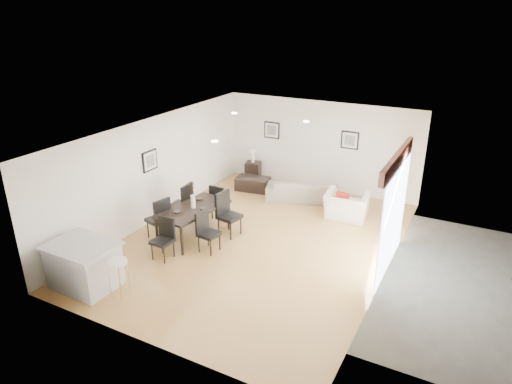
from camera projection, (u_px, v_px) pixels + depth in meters
The scene contains 26 objects.
ground at pixel (259, 242), 10.89m from camera, with size 8.00×8.00×0.00m, color tan.
wall_back at pixel (320, 146), 13.67m from camera, with size 6.00×0.04×2.70m, color white.
wall_front at pixel (141, 274), 7.10m from camera, with size 6.00×0.04×2.70m, color white.
wall_left at pixel (155, 169), 11.68m from camera, with size 0.04×8.00×2.70m, color white.
wall_right at pixel (392, 216), 9.09m from camera, with size 0.04×8.00×2.70m, color white.
ceiling at pixel (259, 132), 9.88m from camera, with size 6.00×8.00×0.02m, color white.
sofa at pixel (302, 190), 13.18m from camera, with size 2.03×0.80×0.59m, color gray.
armchair at pixel (347, 206), 12.01m from camera, with size 1.10×0.96×0.71m, color white.
dining_table at pixel (193, 211), 10.93m from camera, with size 1.13×1.92×0.76m.
dining_chair_wnear at pixel (160, 216), 10.85m from camera, with size 0.57×0.57×1.05m.
dining_chair_wfar at pixel (184, 202), 11.61m from camera, with size 0.52×0.52×1.09m.
dining_chair_enear at pixel (206, 229), 10.34m from camera, with size 0.47×0.47×0.96m.
dining_chair_efar at pixel (226, 211), 11.07m from camera, with size 0.56×0.56×1.09m.
dining_chair_head at pixel (164, 236), 10.06m from camera, with size 0.43×0.43×0.95m.
dining_chair_foot at pixel (219, 200), 11.91m from camera, with size 0.43×0.43×0.95m.
vase at pixel (193, 196), 10.79m from camera, with size 0.73×1.20×0.68m.
coffee_table at pixel (253, 184), 13.94m from camera, with size 0.99×0.59×0.40m, color black.
side_table at pixel (253, 171), 14.68m from camera, with size 0.46×0.46×0.61m, color black.
table_lamp at pixel (253, 154), 14.47m from camera, with size 0.21×0.21×0.41m.
cushion at pixel (342, 199), 11.89m from camera, with size 0.33×0.10×0.33m, color maroon.
kitchen_island at pixel (84, 265), 9.03m from camera, with size 1.34×1.04×0.93m.
bar_stool at pixel (118, 266), 8.54m from camera, with size 0.37×0.37×0.82m.
framed_print_back_left at pixel (272, 130), 14.22m from camera, with size 0.52×0.04×0.52m.
framed_print_back_right at pixel (350, 140), 13.14m from camera, with size 0.52×0.04×0.52m.
framed_print_left_wall at pixel (150, 161), 11.39m from camera, with size 0.04×0.52×0.52m.
sliding_door at pixel (395, 195), 9.24m from camera, with size 0.12×2.70×2.57m.
Camera 1 is at (4.43, -8.57, 5.20)m, focal length 32.00 mm.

